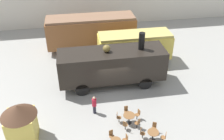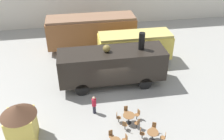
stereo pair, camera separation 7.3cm
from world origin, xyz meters
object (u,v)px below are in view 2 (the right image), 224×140
visitor_person (94,104)px  ticket_kiosk (20,121)px  cafe_chair_0 (154,127)px  cafe_table_far (129,117)px  passenger_coach_vintage (135,46)px  steam_locomotive (112,64)px  passenger_coach_wooden (91,30)px  cafe_table_near (153,134)px

visitor_person → ticket_kiosk: (-5.02, -1.86, 0.82)m
cafe_chair_0 → visitor_person: 4.78m
cafe_table_far → cafe_chair_0: 1.96m
passenger_coach_vintage → cafe_chair_0: (-0.97, -9.85, -1.41)m
cafe_table_far → cafe_chair_0: bearing=-38.2°
steam_locomotive → cafe_chair_0: steam_locomotive is taller
passenger_coach_wooden → visitor_person: size_ratio=6.14×
passenger_coach_vintage → cafe_table_near: passenger_coach_vintage is taller
cafe_table_near → visitor_person: bearing=136.7°
cafe_table_near → visitor_person: size_ratio=0.49×
passenger_coach_wooden → steam_locomotive: steam_locomotive is taller
cafe_table_near → cafe_table_far: 2.26m
visitor_person → ticket_kiosk: 5.42m
cafe_table_near → cafe_table_far: cafe_table_near is taller
steam_locomotive → cafe_table_near: steam_locomotive is taller
visitor_person → passenger_coach_wooden: bearing=85.4°
cafe_table_far → passenger_coach_vintage: bearing=73.8°
cafe_table_near → ticket_kiosk: (-8.63, 1.54, 1.09)m
passenger_coach_vintage → ticket_kiosk: passenger_coach_vintage is taller
steam_locomotive → cafe_table_far: 5.37m
cafe_table_near → cafe_table_far: size_ratio=0.90×
steam_locomotive → ticket_kiosk: size_ratio=3.07×
cafe_chair_0 → ticket_kiosk: ticket_kiosk is taller
passenger_coach_wooden → steam_locomotive: bearing=-81.5°
ticket_kiosk → visitor_person: bearing=20.3°
visitor_person → cafe_table_far: bearing=-32.1°
cafe_table_near → cafe_chair_0: size_ratio=0.90×
passenger_coach_vintage → visitor_person: passenger_coach_vintage is taller
passenger_coach_wooden → visitor_person: passenger_coach_wooden is taller
visitor_person → ticket_kiosk: size_ratio=0.53×
passenger_coach_vintage → steam_locomotive: steam_locomotive is taller
passenger_coach_wooden → passenger_coach_vintage: 5.59m
cafe_table_far → visitor_person: size_ratio=0.55×
steam_locomotive → cafe_table_near: (1.61, -7.05, -1.48)m
steam_locomotive → visitor_person: size_ratio=5.84×
ticket_kiosk → cafe_table_near: bearing=-10.1°
passenger_coach_wooden → ticket_kiosk: (-5.91, -12.91, -0.51)m
cafe_table_near → visitor_person: visitor_person is taller
steam_locomotive → visitor_person: bearing=-118.8°
passenger_coach_vintage → cafe_table_far: 9.10m
passenger_coach_vintage → cafe_table_near: (-1.28, -10.55, -1.34)m
passenger_coach_vintage → ticket_kiosk: (-9.91, -9.01, -0.25)m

